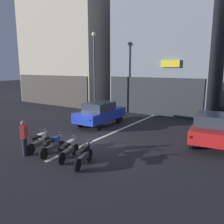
{
  "coord_description": "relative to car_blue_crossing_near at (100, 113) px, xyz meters",
  "views": [
    {
      "loc": [
        7.51,
        -9.15,
        4.0
      ],
      "look_at": [
        0.18,
        2.0,
        1.4
      ],
      "focal_mm": 36.59,
      "sensor_mm": 36.0,
      "label": 1
    }
  ],
  "objects": [
    {
      "name": "person_by_motorcycles",
      "position": [
        0.51,
        -6.54,
        -0.03
      ],
      "size": [
        0.36,
        0.42,
        1.67
      ],
      "color": "#23232D",
      "rests_on": "ground"
    },
    {
      "name": "building_corner_left",
      "position": [
        -9.69,
        8.99,
        5.88
      ],
      "size": [
        10.53,
        9.53,
        13.55
      ],
      "color": "#B2A893",
      "rests_on": "ground"
    },
    {
      "name": "lane_centre_line",
      "position": [
        1.81,
        2.5,
        -0.88
      ],
      "size": [
        0.2,
        18.0,
        0.01
      ],
      "primitive_type": "cube",
      "color": "silver",
      "rests_on": "ground"
    },
    {
      "name": "motorcycle_blue_row_left_mid",
      "position": [
        1.49,
        -5.74,
        -0.43
      ],
      "size": [
        0.55,
        1.67,
        0.98
      ],
      "color": "black",
      "rests_on": "ground"
    },
    {
      "name": "motorcycle_silver_row_centre",
      "position": [
        2.48,
        -5.72,
        -0.43
      ],
      "size": [
        0.57,
        1.64,
        0.98
      ],
      "color": "black",
      "rests_on": "ground"
    },
    {
      "name": "building_mid_block",
      "position": [
        1.64,
        8.99,
        4.72
      ],
      "size": [
        8.61,
        7.69,
        11.23
      ],
      "color": "gray",
      "rests_on": "ground"
    },
    {
      "name": "ground_plane",
      "position": [
        1.81,
        -3.5,
        -0.89
      ],
      "size": [
        120.0,
        120.0,
        0.0
      ],
      "primitive_type": "plane",
      "color": "#232328"
    },
    {
      "name": "car_blue_crossing_near",
      "position": [
        0.0,
        0.0,
        0.0
      ],
      "size": [
        1.82,
        4.13,
        1.64
      ],
      "color": "black",
      "rests_on": "ground"
    },
    {
      "name": "car_grey_down_street",
      "position": [
        3.2,
        10.11,
        0.0
      ],
      "size": [
        2.14,
        4.25,
        1.64
      ],
      "color": "black",
      "rests_on": "ground"
    },
    {
      "name": "car_red_parked_kerbside",
      "position": [
        7.31,
        -0.01,
        0.0
      ],
      "size": [
        2.16,
        4.25,
        1.64
      ],
      "color": "black",
      "rests_on": "ground"
    },
    {
      "name": "motorcycle_black_row_right_mid",
      "position": [
        3.48,
        -5.87,
        -0.43
      ],
      "size": [
        0.61,
        1.63,
        0.98
      ],
      "color": "black",
      "rests_on": "ground"
    },
    {
      "name": "motorcycle_white_row_leftmost",
      "position": [
        0.5,
        -5.72,
        -0.43
      ],
      "size": [
        0.55,
        1.66,
        0.98
      ],
      "color": "black",
      "rests_on": "ground"
    },
    {
      "name": "street_lamp",
      "position": [
        -2.8,
        3.04,
        3.31
      ],
      "size": [
        0.36,
        0.36,
        6.9
      ],
      "color": "#47474C",
      "rests_on": "ground"
    }
  ]
}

